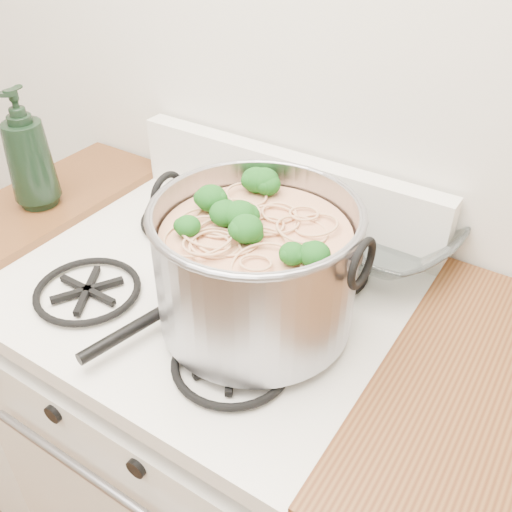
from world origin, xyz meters
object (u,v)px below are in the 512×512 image
(gas_range, at_px, (214,432))
(glass_bowl, at_px, (381,245))
(spatula, at_px, (200,289))
(bottle, at_px, (27,149))
(stock_pot, at_px, (256,268))

(gas_range, bearing_deg, glass_bowl, 46.16)
(gas_range, xyz_separation_m, glass_bowl, (0.26, 0.27, 0.50))
(gas_range, relative_size, spatula, 2.98)
(spatula, relative_size, glass_bowl, 2.58)
(bottle, bearing_deg, stock_pot, -3.59)
(spatula, bearing_deg, bottle, -174.58)
(gas_range, bearing_deg, spatula, -59.07)
(stock_pot, bearing_deg, gas_range, 163.93)
(stock_pot, xyz_separation_m, spatula, (-0.12, -0.00, -0.10))
(glass_bowl, height_order, bottle, bottle)
(spatula, relative_size, bottle, 1.12)
(stock_pot, distance_m, bottle, 0.65)
(stock_pot, relative_size, spatula, 1.22)
(stock_pot, distance_m, spatula, 0.16)
(glass_bowl, distance_m, bottle, 0.80)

